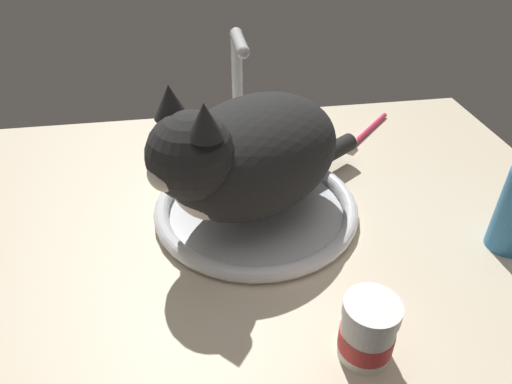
% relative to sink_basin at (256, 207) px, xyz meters
% --- Properties ---
extents(countertop, '(1.14, 0.69, 0.03)m').
position_rel_sink_basin_xyz_m(countertop, '(-0.05, 0.01, -0.03)').
color(countertop, beige).
rests_on(countertop, ground).
extents(sink_basin, '(0.32, 0.32, 0.02)m').
position_rel_sink_basin_xyz_m(sink_basin, '(0.00, 0.00, 0.00)').
color(sink_basin, white).
rests_on(sink_basin, countertop).
extents(faucet, '(0.18, 0.12, 0.23)m').
position_rel_sink_basin_xyz_m(faucet, '(0.00, 0.21, 0.08)').
color(faucet, silver).
rests_on(faucet, countertop).
extents(cat, '(0.37, 0.31, 0.21)m').
position_rel_sink_basin_xyz_m(cat, '(-0.02, -0.01, 0.10)').
color(cat, black).
rests_on(cat, sink_basin).
extents(pill_bottle, '(0.06, 0.06, 0.08)m').
position_rel_sink_basin_xyz_m(pill_bottle, '(0.08, -0.27, 0.03)').
color(pill_bottle, white).
rests_on(pill_bottle, countertop).
extents(toothbrush, '(0.13, 0.14, 0.02)m').
position_rel_sink_basin_xyz_m(toothbrush, '(0.26, 0.22, -0.00)').
color(toothbrush, '#D83359').
rests_on(toothbrush, countertop).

